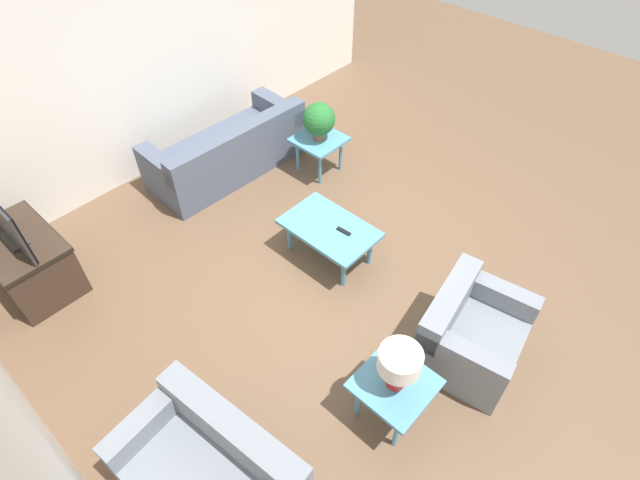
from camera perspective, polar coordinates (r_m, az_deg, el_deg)
The scene contains 14 objects.
ground_plane at distance 5.31m, azimuth 3.36°, elevation -3.17°, with size 14.00×14.00×0.00m, color brown.
wall_back at distance 3.40m, azimuth -32.67°, elevation -16.37°, with size 7.20×0.12×2.70m.
wall_right at distance 6.45m, azimuth -18.58°, elevation 19.31°, with size 0.12×7.20×2.70m.
sofa at distance 6.46m, azimuth -10.39°, elevation 9.88°, with size 0.91×2.02×0.74m.
armchair at distance 4.63m, azimuth 16.75°, elevation -10.18°, with size 0.91×1.04×0.71m.
loveseat at distance 4.00m, azimuth -12.11°, elevation -24.63°, with size 1.36×0.89×0.71m.
coffee_table at distance 5.15m, azimuth 1.07°, elevation 1.14°, with size 0.97×0.62×0.42m.
side_table_plant at distance 6.29m, azimuth -0.11°, elevation 11.06°, with size 0.57×0.57×0.48m.
side_table_lamp at distance 4.08m, azimuth 8.48°, elevation -16.29°, with size 0.57×0.57×0.48m.
tv_stand_chest at distance 5.71m, azimuth -30.42°, elevation -2.05°, with size 1.00×0.65×0.62m.
television at distance 5.36m, azimuth -32.69°, elevation 2.09°, with size 0.97×0.16×0.58m.
potted_plant at distance 6.11m, azimuth -0.12°, elevation 13.59°, with size 0.39×0.39×0.47m.
table_lamp at distance 3.78m, azimuth 9.05°, elevation -13.79°, with size 0.33×0.33×0.42m.
remote_control at distance 5.06m, azimuth 2.73°, elevation 1.01°, with size 0.16×0.05×0.02m.
Camera 1 is at (-2.13, 2.77, 3.99)m, focal length 28.00 mm.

